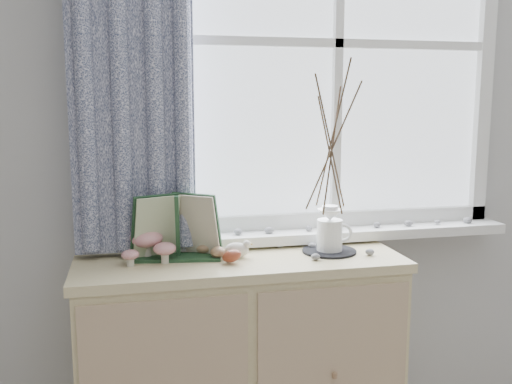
% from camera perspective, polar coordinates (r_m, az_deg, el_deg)
% --- Properties ---
extents(sideboard, '(1.20, 0.45, 0.85)m').
position_cam_1_polar(sideboard, '(2.27, -1.55, -16.95)').
color(sideboard, beige).
rests_on(sideboard, ground).
extents(botanical_book, '(0.37, 0.18, 0.25)m').
position_cam_1_polar(botanical_book, '(2.05, -7.82, -3.53)').
color(botanical_book, '#1E4025').
rests_on(botanical_book, sideboard).
extents(toadstool_cluster, '(0.19, 0.17, 0.11)m').
position_cam_1_polar(toadstool_cluster, '(2.09, -10.66, -5.04)').
color(toadstool_cluster, beige).
rests_on(toadstool_cluster, sideboard).
extents(wooden_eggs, '(0.17, 0.17, 0.07)m').
position_cam_1_polar(wooden_eggs, '(2.10, -3.39, -5.94)').
color(wooden_eggs, '#A37C5A').
rests_on(wooden_eggs, sideboard).
extents(songbird_figurine, '(0.13, 0.07, 0.06)m').
position_cam_1_polar(songbird_figurine, '(2.10, -1.97, -5.74)').
color(songbird_figurine, silver).
rests_on(songbird_figurine, sideboard).
extents(crocheted_doily, '(0.21, 0.21, 0.01)m').
position_cam_1_polar(crocheted_doily, '(2.20, 7.33, -5.89)').
color(crocheted_doily, black).
rests_on(crocheted_doily, sideboard).
extents(twig_pitcher, '(0.34, 0.34, 0.73)m').
position_cam_1_polar(twig_pitcher, '(2.14, 7.55, 4.94)').
color(twig_pitcher, white).
rests_on(twig_pitcher, crocheted_doily).
extents(sideboard_pebbles, '(0.33, 0.23, 0.02)m').
position_cam_1_polar(sideboard_pebbles, '(2.19, 6.30, -5.76)').
color(sideboard_pebbles, gray).
rests_on(sideboard_pebbles, sideboard).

